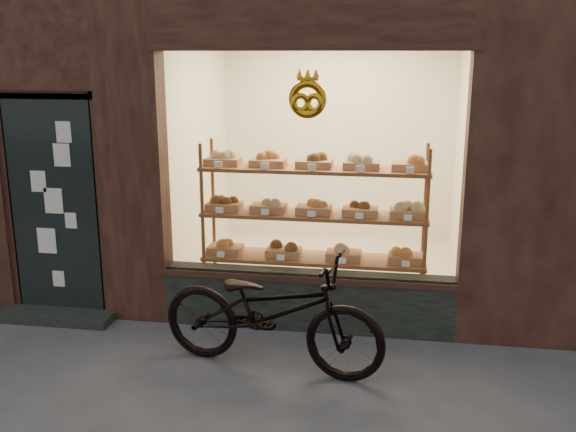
# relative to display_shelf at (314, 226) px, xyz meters

# --- Properties ---
(display_shelf) EXTENTS (2.20, 0.45, 1.70)m
(display_shelf) POSITION_rel_display_shelf_xyz_m (0.00, 0.00, 0.00)
(display_shelf) COLOR brown
(display_shelf) RESTS_ON ground
(bicycle) EXTENTS (1.98, 0.97, 0.99)m
(bicycle) POSITION_rel_display_shelf_xyz_m (-0.19, -1.27, -0.39)
(bicycle) COLOR black
(bicycle) RESTS_ON ground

